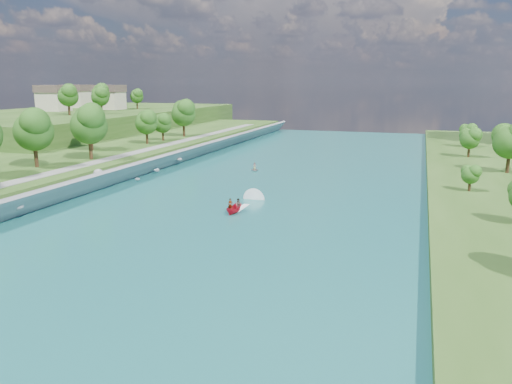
% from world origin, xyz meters
% --- Properties ---
extents(ground, '(260.00, 260.00, 0.00)m').
position_xyz_m(ground, '(0.00, 0.00, 0.00)').
color(ground, '#2D5119').
rests_on(ground, ground).
extents(river_water, '(55.00, 240.00, 0.10)m').
position_xyz_m(river_water, '(0.00, 20.00, 0.05)').
color(river_water, '#196261').
rests_on(river_water, ground).
extents(ridge_west, '(60.00, 120.00, 9.00)m').
position_xyz_m(ridge_west, '(-82.50, 95.00, 4.50)').
color(ridge_west, '#2D5119').
rests_on(ridge_west, ground).
extents(riprap_bank, '(4.30, 236.00, 4.17)m').
position_xyz_m(riprap_bank, '(-25.85, 18.79, 1.81)').
color(riprap_bank, slate).
rests_on(riprap_bank, ground).
extents(riverside_path, '(3.00, 200.00, 0.10)m').
position_xyz_m(riverside_path, '(-32.50, 20.00, 3.55)').
color(riverside_path, gray).
rests_on(riverside_path, berm_west).
extents(ridge_houses, '(29.50, 29.50, 8.40)m').
position_xyz_m(ridge_houses, '(-88.67, 100.00, 13.31)').
color(ridge_houses, beige).
rests_on(ridge_houses, ridge_west).
extents(trees_ridge, '(14.15, 42.20, 10.51)m').
position_xyz_m(trees_ridge, '(-71.21, 85.90, 13.95)').
color(trees_ridge, '#2E5416').
rests_on(trees_ridge, ridge_west).
extents(motorboat, '(3.60, 18.70, 2.20)m').
position_xyz_m(motorboat, '(1.14, 16.85, 0.72)').
color(motorboat, red).
rests_on(motorboat, river_water).
extents(raft, '(2.75, 3.11, 1.71)m').
position_xyz_m(raft, '(-7.06, 48.89, 0.48)').
color(raft, gray).
rests_on(raft, river_water).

